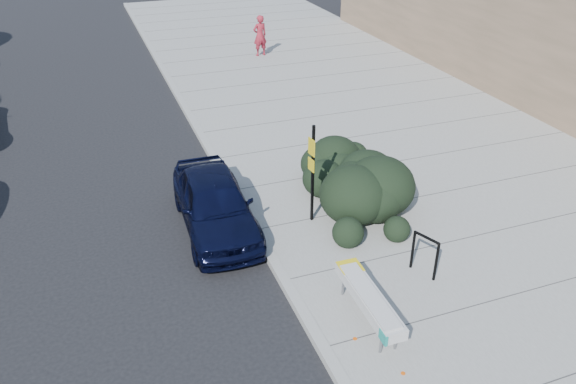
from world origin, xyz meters
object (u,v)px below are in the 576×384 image
at_px(bike_rack, 425,251).
at_px(sign_post, 312,168).
at_px(pedestrian, 260,36).
at_px(sedan_navy, 215,203).
at_px(bench, 369,299).

bearing_deg(bike_rack, sign_post, 94.55).
bearing_deg(pedestrian, bike_rack, 74.63).
distance_m(bike_rack, sedan_navy, 4.92).
bearing_deg(pedestrian, bench, 69.36).
relative_size(sign_post, pedestrian, 1.36).
distance_m(bench, pedestrian, 17.70).
distance_m(bike_rack, sign_post, 3.17).
height_order(sign_post, pedestrian, sign_post).
distance_m(bench, sign_post, 3.71).
distance_m(sign_post, sedan_navy, 2.43).
bearing_deg(sign_post, pedestrian, 70.74).
bearing_deg(pedestrian, sedan_navy, 58.61).
bearing_deg(sedan_navy, bench, -65.12).
xyz_separation_m(bench, bike_rack, (1.73, 0.86, 0.04)).
height_order(bench, pedestrian, pedestrian).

